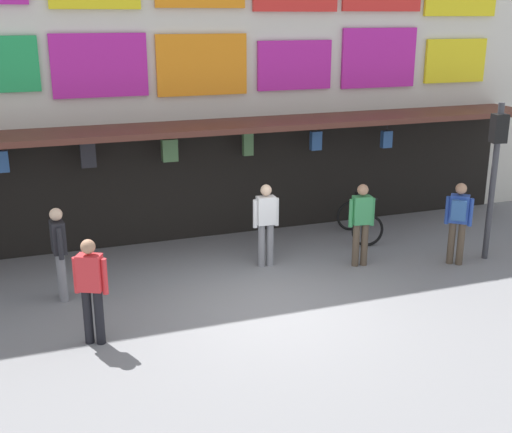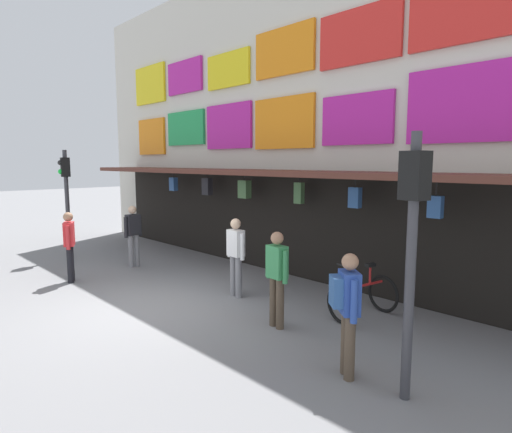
# 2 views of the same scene
# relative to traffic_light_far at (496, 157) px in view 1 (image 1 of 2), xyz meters

# --- Properties ---
(ground_plane) EXTENTS (80.00, 80.00, 0.00)m
(ground_plane) POSITION_rel_traffic_light_far_xyz_m (-5.07, -0.69, -2.14)
(ground_plane) COLOR slate
(shopfront) EXTENTS (18.00, 2.60, 8.00)m
(shopfront) POSITION_rel_traffic_light_far_xyz_m (-5.06, 3.88, 1.82)
(shopfront) COLOR beige
(shopfront) RESTS_ON ground
(traffic_light_far) EXTENTS (0.32, 0.35, 3.20)m
(traffic_light_far) POSITION_rel_traffic_light_far_xyz_m (0.00, 0.00, 0.00)
(traffic_light_far) COLOR #38383D
(traffic_light_far) RESTS_ON ground
(bicycle_parked) EXTENTS (0.90, 1.26, 1.05)m
(bicycle_parked) POSITION_rel_traffic_light_far_xyz_m (-1.86, 1.98, -1.75)
(bicycle_parked) COLOR black
(bicycle_parked) RESTS_ON ground
(pedestrian_in_black) EXTENTS (0.53, 0.27, 1.68)m
(pedestrian_in_black) POSITION_rel_traffic_light_far_xyz_m (-2.64, 0.51, -1.19)
(pedestrian_in_black) COLOR brown
(pedestrian_in_black) RESTS_ON ground
(pedestrian_in_blue) EXTENTS (0.48, 0.47, 1.68)m
(pedestrian_in_blue) POSITION_rel_traffic_light_far_xyz_m (-0.81, -0.09, -1.16)
(pedestrian_in_blue) COLOR brown
(pedestrian_in_blue) RESTS_ON ground
(pedestrian_in_red) EXTENTS (0.48, 0.36, 1.68)m
(pedestrian_in_red) POSITION_rel_traffic_light_far_xyz_m (-8.00, -0.99, -1.19)
(pedestrian_in_red) COLOR black
(pedestrian_in_red) RESTS_ON ground
(pedestrian_in_purple) EXTENTS (0.53, 0.24, 1.68)m
(pedestrian_in_purple) POSITION_rel_traffic_light_far_xyz_m (-4.42, 1.12, -1.19)
(pedestrian_in_purple) COLOR gray
(pedestrian_in_purple) RESTS_ON ground
(pedestrian_in_green) EXTENTS (0.25, 0.53, 1.68)m
(pedestrian_in_green) POSITION_rel_traffic_light_far_xyz_m (-8.35, 0.83, -1.19)
(pedestrian_in_green) COLOR gray
(pedestrian_in_green) RESTS_ON ground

